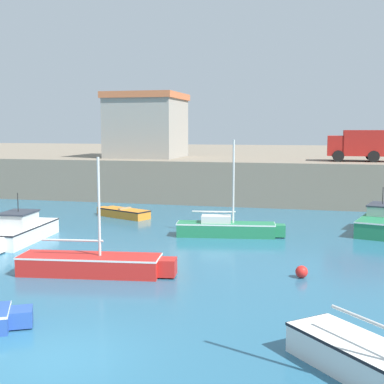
{
  "coord_description": "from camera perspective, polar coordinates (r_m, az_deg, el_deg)",
  "views": [
    {
      "loc": [
        6.07,
        -10.84,
        5.4
      ],
      "look_at": [
        -0.85,
        16.91,
        2.0
      ],
      "focal_mm": 50.0,
      "sensor_mm": 36.0,
      "label": 1
    }
  ],
  "objects": [
    {
      "name": "motorboat_green_5",
      "position": [
        30.16,
        19.56,
        -2.87
      ],
      "size": [
        3.01,
        6.29,
        2.33
      ],
      "color": "#237A4C",
      "rests_on": "ground"
    },
    {
      "name": "motorboat_white_1",
      "position": [
        26.91,
        -17.92,
        -3.97
      ],
      "size": [
        2.08,
        5.67,
        2.38
      ],
      "color": "white",
      "rests_on": "ground"
    },
    {
      "name": "sailboat_red_3",
      "position": [
        20.35,
        -10.45,
        -7.54
      ],
      "size": [
        5.96,
        2.1,
        4.38
      ],
      "color": "red",
      "rests_on": "ground"
    },
    {
      "name": "mooring_buoy",
      "position": [
        20.03,
        11.61,
        -8.33
      ],
      "size": [
        0.45,
        0.45,
        0.45
      ],
      "primitive_type": "sphere",
      "color": "red",
      "rests_on": "ground"
    },
    {
      "name": "dinghy_orange_9",
      "position": [
        32.98,
        -7.34,
        -2.19
      ],
      "size": [
        3.86,
        2.4,
        0.6
      ],
      "color": "orange",
      "rests_on": "ground"
    },
    {
      "name": "harbor_shed_near_wharf",
      "position": [
        43.6,
        -4.86,
        7.13
      ],
      "size": [
        5.71,
        6.06,
        5.13
      ],
      "color": "gray",
      "rests_on": "quay_seawall"
    },
    {
      "name": "sailboat_green_7",
      "position": [
        27.0,
        3.76,
        -3.82
      ],
      "size": [
        5.49,
        1.89,
        4.86
      ],
      "color": "#237A4C",
      "rests_on": "ground"
    },
    {
      "name": "quay_seawall",
      "position": [
        56.62,
        7.83,
        2.82
      ],
      "size": [
        120.0,
        40.0,
        3.09
      ],
      "primitive_type": "cube",
      "color": "gray",
      "rests_on": "ground"
    },
    {
      "name": "truck_on_quay",
      "position": [
        39.72,
        17.42,
        4.9
      ],
      "size": [
        4.31,
        2.2,
        2.2
      ],
      "color": "#AD1E19",
      "rests_on": "quay_seawall"
    },
    {
      "name": "ground_plane",
      "position": [
        13.55,
        -14.58,
        -16.94
      ],
      "size": [
        200.0,
        200.0,
        0.0
      ],
      "primitive_type": "plane",
      "color": "#28607F"
    }
  ]
}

